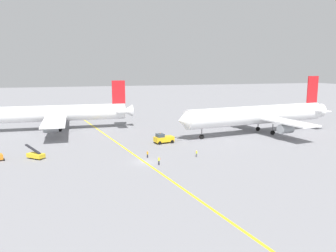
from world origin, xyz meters
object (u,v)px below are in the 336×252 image
airliner_at_gate_left (50,114)px  gse_gpu_cart_small (0,157)px  airliner_being_pushed (258,115)px  pushback_tug (163,139)px  ground_crew_marshaller_foreground (159,161)px  gse_belt_loader_portside (36,155)px  ground_crew_wing_walker_right (197,153)px  ground_crew_ramp_agent_by_cones (148,154)px

airliner_at_gate_left → gse_gpu_cart_small: size_ratio=21.96×
airliner_at_gate_left → airliner_being_pushed: airliner_being_pushed is taller
gse_gpu_cart_small → pushback_tug: bearing=9.2°
ground_crew_marshaller_foreground → pushback_tug: bearing=71.5°
gse_belt_loader_portside → ground_crew_wing_walker_right: gse_belt_loader_portside is taller
airliner_at_gate_left → gse_gpu_cart_small: bearing=-104.7°
ground_crew_ramp_agent_by_cones → airliner_at_gate_left: bearing=118.0°
gse_belt_loader_portside → ground_crew_ramp_agent_by_cones: gse_belt_loader_portside is taller
pushback_tug → airliner_at_gate_left: bearing=136.2°
gse_belt_loader_portside → ground_crew_wing_walker_right: bearing=-14.2°
gse_gpu_cart_small → ground_crew_wing_walker_right: 43.47m
pushback_tug → ground_crew_ramp_agent_by_cones: pushback_tug is taller
pushback_tug → gse_gpu_cart_small: 39.58m
gse_gpu_cart_small → ground_crew_marshaller_foreground: 35.13m
ground_crew_ramp_agent_by_cones → airliner_being_pushed: bearing=24.7°
airliner_being_pushed → ground_crew_wing_walker_right: (-28.07, -20.41, -4.92)m
airliner_being_pushed → ground_crew_wing_walker_right: size_ratio=34.46×
airliner_being_pushed → pushback_tug: bearing=-171.7°
pushback_tug → ground_crew_ramp_agent_by_cones: bearing=-119.4°
pushback_tug → ground_crew_wing_walker_right: pushback_tug is taller
airliner_being_pushed → ground_crew_wing_walker_right: 35.05m
gse_belt_loader_portside → ground_crew_ramp_agent_by_cones: size_ratio=2.81×
pushback_tug → gse_belt_loader_portside: bearing=-167.6°
airliner_at_gate_left → ground_crew_wing_walker_right: (33.24, -44.51, -4.54)m
airliner_being_pushed → pushback_tug: (-31.43, -4.59, -4.47)m
pushback_tug → gse_belt_loader_portside: (-31.63, -6.96, -0.42)m
gse_belt_loader_portside → gse_gpu_cart_small: size_ratio=1.80×
pushback_tug → ground_crew_wing_walker_right: bearing=-78.0°
gse_belt_loader_portside → gse_gpu_cart_small: gse_belt_loader_portside is taller
ground_crew_ramp_agent_by_cones → gse_gpu_cart_small: bearing=167.5°
airliner_at_gate_left → pushback_tug: airliner_at_gate_left is taller
gse_gpu_cart_small → ground_crew_ramp_agent_by_cones: 32.33m
ground_crew_ramp_agent_by_cones → ground_crew_marshaller_foreground: 6.30m
ground_crew_ramp_agent_by_cones → ground_crew_marshaller_foreground: bearing=-81.0°
gse_gpu_cart_small → airliner_being_pushed: bearing=8.8°
gse_belt_loader_portside → gse_gpu_cart_small: bearing=175.2°
pushback_tug → gse_gpu_cart_small: (-39.07, -6.33, -0.46)m
ground_crew_ramp_agent_by_cones → ground_crew_marshaller_foreground: size_ratio=0.91×
airliner_being_pushed → ground_crew_wing_walker_right: airliner_being_pushed is taller
airliner_at_gate_left → gse_belt_loader_portside: bearing=-92.8°
airliner_being_pushed → gse_belt_loader_portside: bearing=-169.6°
airliner_at_gate_left → ground_crew_ramp_agent_by_cones: size_ratio=34.28×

